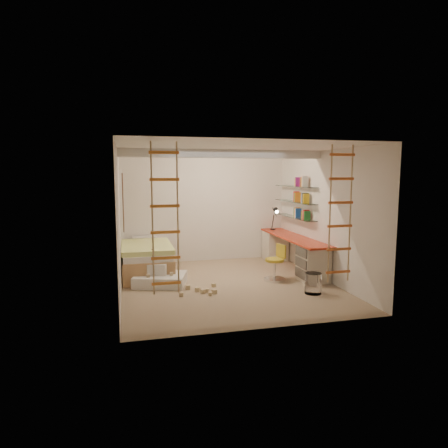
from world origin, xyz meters
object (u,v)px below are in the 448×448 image
object	(u,v)px
swivel_chair	(275,267)
play_platform	(158,276)
bed	(146,259)
desk	(292,252)

from	to	relation	value
swivel_chair	play_platform	distance (m)	2.33
swivel_chair	bed	bearing A→B (deg)	155.09
desk	swivel_chair	distance (m)	1.07
desk	bed	world-z (taller)	desk
bed	play_platform	bearing A→B (deg)	-78.85
bed	play_platform	distance (m)	0.92
bed	swivel_chair	xyz separation A→B (m)	(2.49, -1.16, -0.06)
desk	bed	size ratio (longest dim) A/B	1.40
desk	swivel_chair	bearing A→B (deg)	-131.79
bed	swivel_chair	world-z (taller)	swivel_chair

